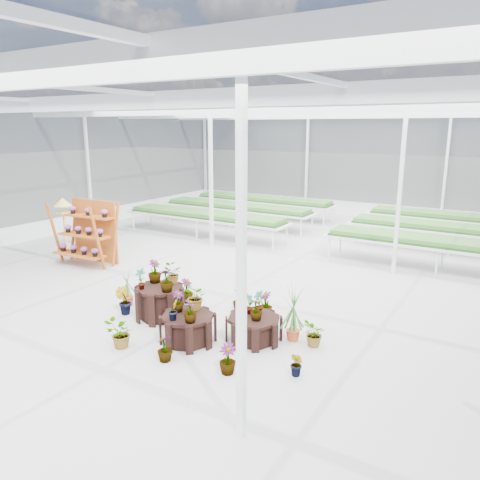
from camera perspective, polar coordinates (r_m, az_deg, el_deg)
The scene contains 10 objects.
ground_plane at distance 11.01m, azimuth -2.44°, elevation -7.09°, with size 24.00×24.00×0.00m, color gray.
greenhouse_shell at distance 10.43m, azimuth -2.57°, elevation 4.55°, with size 18.00×24.00×4.50m, color white, non-canonical shape.
steel_frame at distance 10.43m, azimuth -2.57°, elevation 4.55°, with size 18.00×24.00×4.50m, color silver, non-canonical shape.
nursery_benches at distance 17.12m, azimuth 11.05°, elevation 1.69°, with size 16.00×7.00×0.84m, color silver, non-canonical shape.
plinth_tall at distance 9.95m, azimuth -9.77°, elevation -7.51°, with size 0.99×0.99×0.68m, color black.
plinth_mid at distance 8.84m, azimuth -6.35°, elevation -10.69°, with size 1.01×1.01×0.53m, color black.
plinth_low at distance 8.88m, azimuth 1.69°, elevation -10.75°, with size 1.02×1.02×0.46m, color black.
shelf_rack at distance 14.11m, azimuth -18.37°, elevation 0.79°, with size 1.74×0.92×1.84m, color #9B4816, non-canonical shape.
bird_table at distance 15.91m, azimuth -20.60°, elevation 1.78°, with size 0.41×0.41×1.72m, color #D4AF54, non-canonical shape.
nursery_plants at distance 9.30m, azimuth -4.89°, elevation -7.86°, with size 4.88×3.07×1.24m.
Camera 1 is at (5.75, -8.54, 3.90)m, focal length 35.00 mm.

